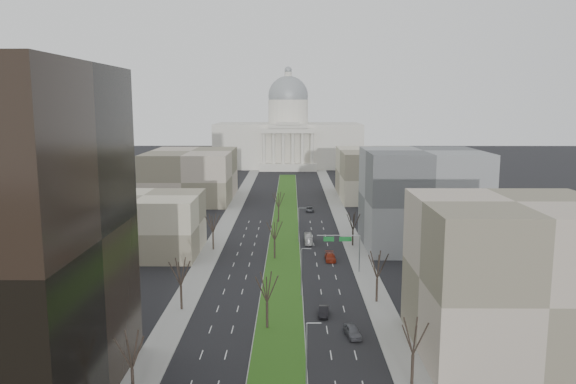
{
  "coord_description": "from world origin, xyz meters",
  "views": [
    {
      "loc": [
        1.83,
        -44.69,
        35.58
      ],
      "look_at": [
        0.91,
        106.81,
        11.32
      ],
      "focal_mm": 35.0,
      "sensor_mm": 36.0,
      "label": 1
    }
  ],
  "objects_px": {
    "car_grey_near": "(352,331)",
    "car_red": "(330,257)",
    "car_grey_far": "(310,209)",
    "car_black": "(323,311)",
    "box_van": "(308,239)"
  },
  "relations": [
    {
      "from": "car_grey_far",
      "to": "car_red",
      "type": "bearing_deg",
      "value": -86.29
    },
    {
      "from": "car_grey_near",
      "to": "car_black",
      "type": "distance_m",
      "value": 9.38
    },
    {
      "from": "car_grey_near",
      "to": "car_red",
      "type": "distance_m",
      "value": 41.86
    },
    {
      "from": "car_grey_near",
      "to": "car_black",
      "type": "xyz_separation_m",
      "value": [
        -3.95,
        8.51,
        -0.1
      ]
    },
    {
      "from": "car_black",
      "to": "car_grey_far",
      "type": "bearing_deg",
      "value": 94.95
    },
    {
      "from": "car_red",
      "to": "box_van",
      "type": "relative_size",
      "value": 0.72
    },
    {
      "from": "car_grey_near",
      "to": "car_grey_far",
      "type": "relative_size",
      "value": 0.91
    },
    {
      "from": "car_black",
      "to": "car_red",
      "type": "xyz_separation_m",
      "value": [
        3.41,
        33.35,
        0.07
      ]
    },
    {
      "from": "car_red",
      "to": "box_van",
      "type": "height_order",
      "value": "box_van"
    },
    {
      "from": "car_grey_near",
      "to": "car_red",
      "type": "xyz_separation_m",
      "value": [
        -0.54,
        41.86,
        -0.03
      ]
    },
    {
      "from": "car_grey_near",
      "to": "car_grey_far",
      "type": "bearing_deg",
      "value": 82.09
    },
    {
      "from": "car_grey_near",
      "to": "box_van",
      "type": "xyz_separation_m",
      "value": [
        -5.03,
        58.0,
        0.25
      ]
    },
    {
      "from": "car_black",
      "to": "box_van",
      "type": "relative_size",
      "value": 0.58
    },
    {
      "from": "car_black",
      "to": "car_grey_far",
      "type": "relative_size",
      "value": 0.83
    },
    {
      "from": "box_van",
      "to": "car_black",
      "type": "bearing_deg",
      "value": -89.01
    }
  ]
}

